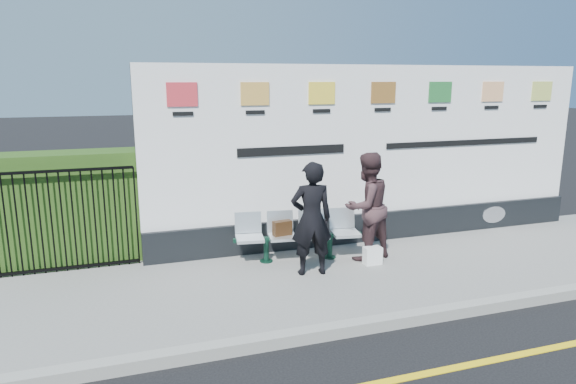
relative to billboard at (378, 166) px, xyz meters
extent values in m
plane|color=black|center=(-0.50, -3.85, -1.42)|extent=(80.00, 80.00, 0.00)
cube|color=gray|center=(-0.50, -1.35, -1.36)|extent=(14.00, 3.00, 0.12)
cube|color=gray|center=(-0.50, -2.85, -1.35)|extent=(14.00, 0.18, 0.14)
cube|color=yellow|center=(-0.50, -3.85, -1.42)|extent=(14.00, 0.10, 0.01)
cube|color=black|center=(0.00, 0.00, -1.05)|extent=(8.00, 0.30, 0.50)
cube|color=white|center=(0.00, 0.00, 0.45)|extent=(8.00, 0.14, 2.50)
cube|color=#2A4B16|center=(-5.08, 0.45, -0.45)|extent=(2.35, 0.70, 1.70)
imported|color=black|center=(-1.69, -1.22, -0.47)|extent=(0.65, 0.47, 1.65)
imported|color=#3D272A|center=(-0.65, -0.88, -0.46)|extent=(0.97, 0.86, 1.69)
cube|color=#321E0E|center=(-1.92, -0.58, -0.77)|extent=(0.30, 0.16, 0.23)
cube|color=white|center=(-0.66, -1.15, -1.17)|extent=(0.27, 0.16, 0.27)
camera|label=1|loc=(-4.22, -7.80, 1.48)|focal=32.00mm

